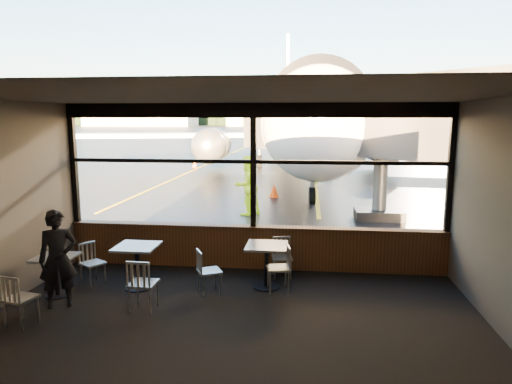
% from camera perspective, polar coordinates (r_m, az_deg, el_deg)
% --- Properties ---
extents(ground_plane, '(520.00, 520.00, 0.00)m').
position_cam_1_polar(ground_plane, '(129.42, 6.20, 7.70)').
color(ground_plane, black).
rests_on(ground_plane, ground).
extents(carpet_floor, '(8.00, 6.00, 0.01)m').
position_cam_1_polar(carpet_floor, '(7.22, -3.33, -16.96)').
color(carpet_floor, black).
rests_on(carpet_floor, ground).
extents(ceiling, '(8.00, 6.00, 0.04)m').
position_cam_1_polar(ceiling, '(6.49, -3.62, 11.92)').
color(ceiling, '#38332D').
rests_on(ceiling, ground).
extents(wall_back, '(8.00, 0.04, 3.50)m').
position_cam_1_polar(wall_back, '(3.85, -11.52, -12.95)').
color(wall_back, '#4A443B').
rests_on(wall_back, ground).
extents(window_sill, '(8.00, 0.28, 0.90)m').
position_cam_1_polar(window_sill, '(9.84, -0.32, -6.98)').
color(window_sill, '#533019').
rests_on(window_sill, ground).
extents(window_header, '(8.00, 0.18, 0.30)m').
position_cam_1_polar(window_header, '(9.45, -0.33, 10.16)').
color(window_header, black).
rests_on(window_header, ground).
extents(mullion_left, '(0.12, 0.12, 2.60)m').
position_cam_1_polar(mullion_left, '(10.72, -21.81, 3.23)').
color(mullion_left, black).
rests_on(mullion_left, ground).
extents(mullion_centre, '(0.12, 0.12, 2.60)m').
position_cam_1_polar(mullion_centre, '(9.50, -0.33, 3.21)').
color(mullion_centre, black).
rests_on(mullion_centre, ground).
extents(mullion_right, '(0.12, 0.12, 2.60)m').
position_cam_1_polar(mullion_right, '(9.84, 23.19, 2.67)').
color(mullion_right, black).
rests_on(mullion_right, ground).
extents(window_transom, '(8.00, 0.10, 0.08)m').
position_cam_1_polar(window_transom, '(9.49, -0.33, 3.81)').
color(window_transom, black).
rests_on(window_transom, ground).
extents(airliner, '(33.05, 38.53, 11.03)m').
position_cam_1_polar(airliner, '(29.26, 5.04, 13.70)').
color(airliner, white).
rests_on(airliner, ground_plane).
extents(jet_bridge, '(9.05, 11.06, 4.83)m').
position_cam_1_polar(jet_bridge, '(15.10, 16.08, 5.88)').
color(jet_bridge, '#28282A').
rests_on(jet_bridge, ground_plane).
extents(cafe_table_near, '(0.77, 0.77, 0.84)m').
position_cam_1_polar(cafe_table_near, '(8.74, 1.34, -9.28)').
color(cafe_table_near, gray).
rests_on(cafe_table_near, carpet_floor).
extents(cafe_table_mid, '(0.76, 0.76, 0.84)m').
position_cam_1_polar(cafe_table_mid, '(8.98, -14.59, -9.08)').
color(cafe_table_mid, gray).
rests_on(cafe_table_mid, carpet_floor).
extents(cafe_table_left, '(0.68, 0.68, 0.75)m').
position_cam_1_polar(cafe_table_left, '(9.11, -23.65, -9.62)').
color(cafe_table_left, '#9F9A92').
rests_on(cafe_table_left, carpet_floor).
extents(chair_near_e, '(0.57, 0.57, 0.88)m').
position_cam_1_polar(chair_near_e, '(8.57, 2.78, -9.54)').
color(chair_near_e, beige).
rests_on(chair_near_e, carpet_floor).
extents(chair_near_w, '(0.62, 0.62, 0.84)m').
position_cam_1_polar(chair_near_w, '(8.50, -5.87, -9.87)').
color(chair_near_w, beige).
rests_on(chair_near_w, carpet_floor).
extents(chair_near_n, '(0.52, 0.52, 0.82)m').
position_cam_1_polar(chair_near_n, '(9.28, 3.28, -8.24)').
color(chair_near_n, '#B6B2A4').
rests_on(chair_near_n, carpet_floor).
extents(chair_mid_s, '(0.52, 0.52, 0.92)m').
position_cam_1_polar(chair_mid_s, '(7.98, -13.90, -11.10)').
color(chair_mid_s, '#B6B0A5').
rests_on(chair_mid_s, carpet_floor).
extents(chair_mid_w, '(0.61, 0.61, 0.81)m').
position_cam_1_polar(chair_mid_w, '(9.48, -19.73, -8.44)').
color(chair_mid_w, beige).
rests_on(chair_mid_w, carpet_floor).
extents(chair_left_s, '(0.55, 0.55, 0.85)m').
position_cam_1_polar(chair_left_s, '(8.11, -27.34, -11.79)').
color(chair_left_s, '#BCB6AA').
rests_on(chair_left_s, carpet_floor).
extents(passenger, '(0.73, 0.66, 1.68)m').
position_cam_1_polar(passenger, '(8.47, -23.50, -7.69)').
color(passenger, black).
rests_on(passenger, carpet_floor).
extents(ground_crew, '(1.21, 1.20, 1.97)m').
position_cam_1_polar(ground_crew, '(15.16, -1.13, 0.82)').
color(ground_crew, '#BFF219').
rests_on(ground_crew, ground_plane).
extents(cone_nose, '(0.40, 0.40, 0.55)m').
position_cam_1_polar(cone_nose, '(18.65, 2.26, 0.19)').
color(cone_nose, orange).
rests_on(cone_nose, ground_plane).
extents(cone_wing, '(0.36, 0.36, 0.50)m').
position_cam_1_polar(cone_wing, '(30.44, -7.67, 3.55)').
color(cone_wing, '#DD4A06').
rests_on(cone_wing, ground_plane).
extents(hangar_left, '(45.00, 18.00, 11.00)m').
position_cam_1_polar(hangar_left, '(202.32, -14.14, 9.55)').
color(hangar_left, silver).
rests_on(hangar_left, ground_plane).
extents(hangar_mid, '(38.00, 15.00, 10.00)m').
position_cam_1_polar(hangar_mid, '(194.39, 6.40, 9.64)').
color(hangar_mid, silver).
rests_on(hangar_mid, ground_plane).
extents(hangar_right, '(50.00, 20.00, 12.00)m').
position_cam_1_polar(hangar_right, '(196.42, 24.42, 9.18)').
color(hangar_right, silver).
rests_on(hangar_right, ground_plane).
extents(fuel_tank_a, '(8.00, 8.00, 6.00)m').
position_cam_1_polar(fuel_tank_a, '(193.90, -2.63, 9.10)').
color(fuel_tank_a, silver).
rests_on(fuel_tank_a, ground_plane).
extents(fuel_tank_b, '(8.00, 8.00, 6.00)m').
position_cam_1_polar(fuel_tank_b, '(192.54, 0.35, 9.11)').
color(fuel_tank_b, silver).
rests_on(fuel_tank_b, ground_plane).
extents(fuel_tank_c, '(8.00, 8.00, 6.00)m').
position_cam_1_polar(fuel_tank_c, '(191.70, 3.36, 9.09)').
color(fuel_tank_c, silver).
rests_on(fuel_tank_c, ground_plane).
extents(treeline, '(360.00, 3.00, 12.00)m').
position_cam_1_polar(treeline, '(219.40, 6.45, 9.84)').
color(treeline, black).
rests_on(treeline, ground_plane).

